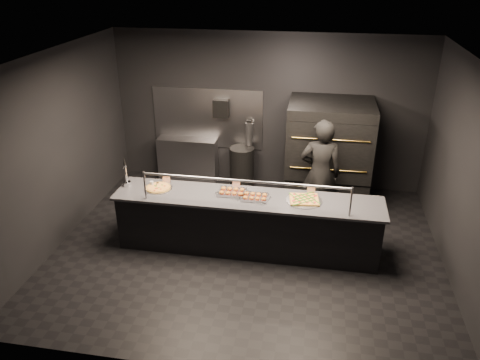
{
  "coord_description": "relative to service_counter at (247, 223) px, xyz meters",
  "views": [
    {
      "loc": [
        0.96,
        -6.19,
        4.23
      ],
      "look_at": [
        -0.15,
        0.2,
        1.1
      ],
      "focal_mm": 35.0,
      "sensor_mm": 36.0,
      "label": 1
    }
  ],
  "objects": [
    {
      "name": "square_pizza",
      "position": [
        0.85,
        0.04,
        0.47
      ],
      "size": [
        0.54,
        0.54,
        0.05
      ],
      "color": "silver",
      "rests_on": "service_counter"
    },
    {
      "name": "condiment_jar",
      "position": [
        -1.52,
        0.1,
        0.5
      ],
      "size": [
        0.14,
        0.06,
        0.09
      ],
      "color": "silver",
      "rests_on": "service_counter"
    },
    {
      "name": "slider_tray_b",
      "position": [
        0.12,
        -0.01,
        0.48
      ],
      "size": [
        0.47,
        0.4,
        0.06
      ],
      "color": "silver",
      "rests_on": "service_counter"
    },
    {
      "name": "worker",
      "position": [
        1.07,
        0.99,
        0.48
      ],
      "size": [
        0.7,
        0.46,
        1.89
      ],
      "primitive_type": "imported",
      "rotation": [
        0.0,
        0.0,
        3.16
      ],
      "color": "black",
      "rests_on": "ground"
    },
    {
      "name": "room",
      "position": [
        -0.02,
        0.05,
        1.03
      ],
      "size": [
        6.04,
        6.0,
        3.0
      ],
      "color": "black",
      "rests_on": "ground"
    },
    {
      "name": "slider_tray_a",
      "position": [
        -0.26,
        0.09,
        0.48
      ],
      "size": [
        0.51,
        0.45,
        0.07
      ],
      "color": "silver",
      "rests_on": "service_counter"
    },
    {
      "name": "service_counter",
      "position": [
        0.0,
        0.0,
        0.0
      ],
      "size": [
        4.1,
        0.78,
        1.37
      ],
      "color": "black",
      "rests_on": "ground"
    },
    {
      "name": "fire_extinguisher",
      "position": [
        -0.35,
        2.4,
        0.6
      ],
      "size": [
        0.14,
        0.14,
        0.51
      ],
      "color": "#B2B2B7",
      "rests_on": "room"
    },
    {
      "name": "round_pizza",
      "position": [
        -1.43,
        0.05,
        0.47
      ],
      "size": [
        0.44,
        0.44,
        0.03
      ],
      "color": "silver",
      "rests_on": "service_counter"
    },
    {
      "name": "beer_tap",
      "position": [
        -1.95,
        0.06,
        0.6
      ],
      "size": [
        0.13,
        0.18,
        0.49
      ],
      "color": "silver",
      "rests_on": "service_counter"
    },
    {
      "name": "tent_cards",
      "position": [
        -0.22,
        0.28,
        0.53
      ],
      "size": [
        2.43,
        0.04,
        0.15
      ],
      "color": "white",
      "rests_on": "service_counter"
    },
    {
      "name": "prep_shelf",
      "position": [
        -1.6,
        2.32,
        -0.01
      ],
      "size": [
        1.2,
        0.35,
        0.9
      ],
      "primitive_type": "cube",
      "color": "#99999E",
      "rests_on": "ground"
    },
    {
      "name": "pizza_oven",
      "position": [
        1.2,
        1.9,
        0.5
      ],
      "size": [
        1.5,
        1.23,
        1.91
      ],
      "color": "black",
      "rests_on": "ground"
    },
    {
      "name": "trash_bin",
      "position": [
        -0.46,
        2.22,
        -0.06
      ],
      "size": [
        0.49,
        0.49,
        0.82
      ],
      "primitive_type": "cylinder",
      "color": "black",
      "rests_on": "ground"
    },
    {
      "name": "towel_dispenser",
      "position": [
        -0.9,
        2.39,
        1.09
      ],
      "size": [
        0.3,
        0.2,
        0.35
      ],
      "primitive_type": "cube",
      "color": "black",
      "rests_on": "room"
    }
  ]
}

